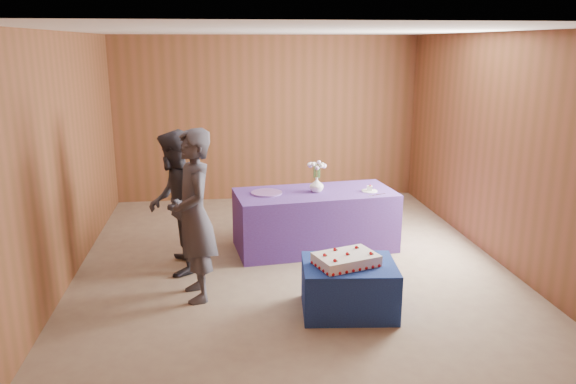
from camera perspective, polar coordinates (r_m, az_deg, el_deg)
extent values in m
plane|color=gray|center=(6.82, 0.29, -7.24)|extent=(6.00, 6.00, 0.00)
cube|color=brown|center=(9.38, -2.12, 7.43)|extent=(5.00, 0.04, 2.70)
cube|color=brown|center=(3.58, 6.66, -5.18)|extent=(5.00, 0.04, 2.70)
cube|color=brown|center=(6.59, -21.80, 3.16)|extent=(0.04, 6.00, 2.70)
cube|color=brown|center=(7.20, 20.51, 4.19)|extent=(0.04, 6.00, 2.70)
cube|color=white|center=(6.32, 0.33, 16.08)|extent=(5.00, 6.00, 0.04)
cube|color=navy|center=(5.61, 6.20, -9.62)|extent=(0.97, 0.79, 0.50)
cube|color=#533695|center=(7.21, 2.75, -2.85)|extent=(2.09, 1.12, 0.75)
cube|color=silver|center=(5.47, 5.92, -6.83)|extent=(0.67, 0.54, 0.11)
sphere|color=#A40C11|center=(5.20, 4.26, -8.44)|extent=(0.03, 0.03, 0.03)
sphere|color=#A40C11|center=(5.49, 9.56, -7.33)|extent=(0.03, 0.03, 0.03)
sphere|color=#A40C11|center=(5.51, 2.29, -7.02)|extent=(0.03, 0.03, 0.03)
sphere|color=#A40C11|center=(5.78, 7.39, -6.06)|extent=(0.03, 0.03, 0.03)
sphere|color=#A40C11|center=(5.29, 4.86, -6.78)|extent=(0.03, 0.03, 0.03)
cone|color=#16631C|center=(5.30, 5.12, -6.88)|extent=(0.02, 0.03, 0.02)
sphere|color=#A40C11|center=(5.59, 6.84, -5.60)|extent=(0.03, 0.03, 0.03)
cone|color=#16631C|center=(5.60, 7.08, -5.70)|extent=(0.02, 0.03, 0.02)
sphere|color=#A40C11|center=(5.45, 5.94, -6.14)|extent=(0.03, 0.03, 0.03)
cone|color=#16631C|center=(5.46, 6.19, -6.24)|extent=(0.02, 0.03, 0.02)
imported|color=white|center=(7.07, 2.93, 0.73)|extent=(0.19, 0.19, 0.18)
cylinder|color=#2A5A24|center=(7.04, 3.25, 2.10)|extent=(0.01, 0.01, 0.16)
sphere|color=#E6C1FA|center=(7.03, 3.72, 2.75)|extent=(0.05, 0.05, 0.05)
cylinder|color=#2A5A24|center=(7.05, 3.17, 2.13)|extent=(0.01, 0.01, 0.16)
sphere|color=white|center=(7.08, 3.52, 2.83)|extent=(0.05, 0.05, 0.05)
cylinder|color=#2A5A24|center=(7.06, 3.02, 2.16)|extent=(0.01, 0.01, 0.16)
sphere|color=#E6C1FA|center=(7.10, 3.15, 2.88)|extent=(0.05, 0.05, 0.05)
cylinder|color=#2A5A24|center=(7.06, 2.85, 2.16)|extent=(0.01, 0.01, 0.16)
sphere|color=white|center=(7.10, 2.71, 2.89)|extent=(0.05, 0.05, 0.05)
cylinder|color=#2A5A24|center=(7.05, 2.70, 2.14)|extent=(0.01, 0.01, 0.16)
sphere|color=#E6C1FA|center=(7.07, 2.35, 2.84)|extent=(0.05, 0.05, 0.05)
cylinder|color=#2A5A24|center=(7.03, 2.63, 2.10)|extent=(0.01, 0.01, 0.16)
sphere|color=white|center=(7.02, 2.18, 2.75)|extent=(0.05, 0.05, 0.05)
cylinder|color=#2A5A24|center=(7.01, 2.66, 2.06)|extent=(0.01, 0.01, 0.16)
sphere|color=#E6C1FA|center=(6.97, 2.25, 2.66)|extent=(0.05, 0.05, 0.05)
cylinder|color=#2A5A24|center=(7.00, 2.78, 2.03)|extent=(0.01, 0.01, 0.16)
sphere|color=white|center=(6.93, 2.55, 2.59)|extent=(0.05, 0.05, 0.05)
cylinder|color=#2A5A24|center=(6.99, 2.95, 2.02)|extent=(0.01, 0.01, 0.16)
sphere|color=#E6C1FA|center=(6.92, 2.98, 2.56)|extent=(0.05, 0.05, 0.05)
cylinder|color=#2A5A24|center=(7.00, 3.12, 2.03)|extent=(0.01, 0.01, 0.16)
sphere|color=white|center=(6.93, 3.40, 2.58)|extent=(0.05, 0.05, 0.05)
cylinder|color=#2A5A24|center=(7.01, 3.23, 2.06)|extent=(0.01, 0.01, 0.16)
sphere|color=#E6C1FA|center=(6.98, 3.68, 2.65)|extent=(0.05, 0.05, 0.05)
cylinder|color=#7E54A8|center=(7.01, -2.18, -0.08)|extent=(0.43, 0.43, 0.02)
cylinder|color=white|center=(7.18, 8.28, 0.10)|extent=(0.25, 0.25, 0.01)
cube|color=silver|center=(7.17, 8.29, 0.38)|extent=(0.08, 0.08, 0.06)
sphere|color=#A40C11|center=(7.14, 8.34, 0.66)|extent=(0.02, 0.02, 0.02)
cube|color=silver|center=(7.03, 9.05, -0.28)|extent=(0.25, 0.12, 0.00)
imported|color=#393843|center=(5.73, -9.48, -2.41)|extent=(0.55, 0.72, 1.77)
imported|color=#32313B|center=(6.46, -11.34, -1.10)|extent=(0.63, 0.81, 1.65)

